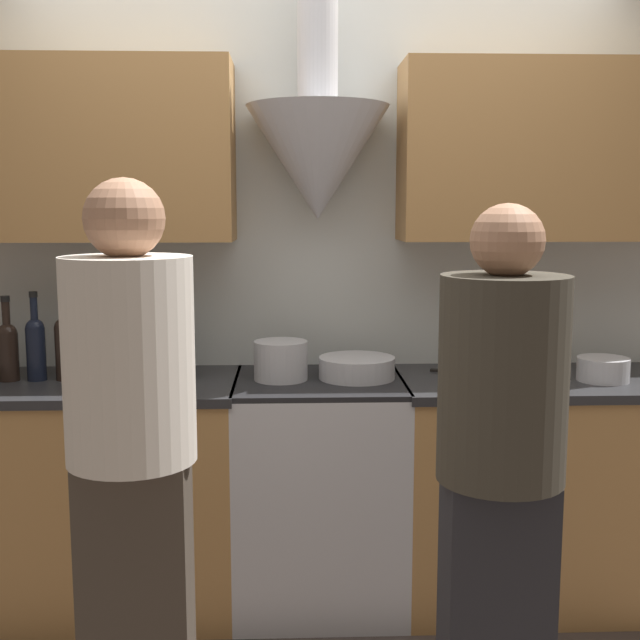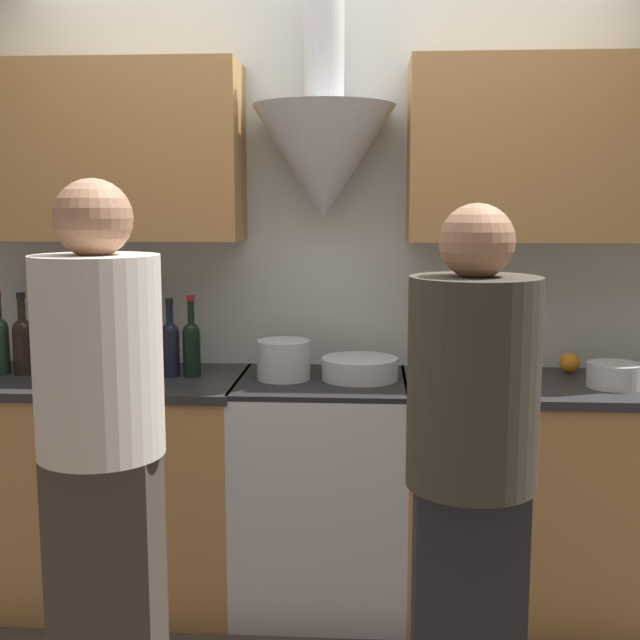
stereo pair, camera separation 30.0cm
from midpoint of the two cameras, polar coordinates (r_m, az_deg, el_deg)
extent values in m
cube|color=silver|center=(3.41, 2.98, 3.27)|extent=(8.40, 0.06, 2.60)
cone|color=silver|center=(3.22, 3.00, 11.09)|extent=(0.56, 0.56, 0.44)
cylinder|color=silver|center=(3.29, 3.07, 19.96)|extent=(0.16, 0.16, 0.57)
cube|color=#B27F47|center=(3.36, -13.01, 11.53)|extent=(1.15, 0.32, 0.70)
cube|color=#B27F47|center=(3.34, 18.85, 11.33)|extent=(1.12, 0.32, 0.70)
cube|color=#B27F47|center=(3.41, -13.00, -11.76)|extent=(1.15, 0.60, 0.88)
cube|color=#28282B|center=(3.29, -13.25, -4.25)|extent=(1.18, 0.62, 0.03)
cube|color=#B27F47|center=(3.39, 18.45, -12.13)|extent=(1.12, 0.60, 0.88)
cube|color=#28282B|center=(3.26, 18.81, -4.57)|extent=(1.15, 0.62, 0.03)
cube|color=silver|center=(3.28, 2.80, -12.27)|extent=(0.66, 0.60, 0.89)
cube|color=black|center=(3.02, 2.71, -14.85)|extent=(0.47, 0.01, 0.40)
cube|color=black|center=(3.15, 2.85, -4.45)|extent=(0.66, 0.60, 0.02)
cube|color=silver|center=(3.42, 2.91, -4.45)|extent=(0.66, 0.06, 0.10)
cylinder|color=black|center=(3.43, -19.52, -2.07)|extent=(0.08, 0.08, 0.19)
cylinder|color=black|center=(3.39, -18.00, -2.16)|extent=(0.08, 0.08, 0.19)
sphere|color=black|center=(3.38, -18.07, -0.60)|extent=(0.08, 0.08, 0.08)
cylinder|color=black|center=(3.37, -18.12, 0.59)|extent=(0.03, 0.03, 0.11)
cylinder|color=black|center=(3.36, -18.17, 1.67)|extent=(0.03, 0.03, 0.02)
cylinder|color=black|center=(3.35, -16.30, -2.02)|extent=(0.07, 0.07, 0.21)
sphere|color=black|center=(3.34, -16.37, -0.27)|extent=(0.07, 0.07, 0.07)
cylinder|color=black|center=(3.33, -16.42, 0.89)|extent=(0.03, 0.03, 0.10)
cylinder|color=black|center=(3.32, -16.46, 1.96)|extent=(0.03, 0.03, 0.02)
cylinder|color=black|center=(3.32, -14.54, -2.02)|extent=(0.07, 0.07, 0.21)
sphere|color=black|center=(3.30, -14.61, -0.23)|extent=(0.07, 0.07, 0.07)
cylinder|color=black|center=(3.30, -14.64, 0.76)|extent=(0.03, 0.03, 0.08)
cylinder|color=gold|center=(3.29, -14.68, 1.68)|extent=(0.03, 0.03, 0.02)
cylinder|color=black|center=(3.31, -12.89, -2.04)|extent=(0.07, 0.07, 0.21)
sphere|color=black|center=(3.29, -12.94, -0.26)|extent=(0.07, 0.07, 0.07)
cylinder|color=black|center=(3.28, -12.97, 0.76)|extent=(0.03, 0.03, 0.08)
cylinder|color=maroon|center=(3.27, -13.00, 1.68)|extent=(0.03, 0.03, 0.02)
cylinder|color=black|center=(3.27, -11.06, -2.14)|extent=(0.08, 0.08, 0.20)
sphere|color=black|center=(3.26, -11.11, -0.41)|extent=(0.07, 0.07, 0.07)
cylinder|color=black|center=(3.25, -11.14, 0.74)|extent=(0.03, 0.03, 0.10)
cylinder|color=maroon|center=(3.24, -11.17, 1.78)|extent=(0.03, 0.03, 0.02)
cylinder|color=black|center=(3.26, -9.41, -2.18)|extent=(0.07, 0.07, 0.20)
sphere|color=black|center=(3.24, -9.46, -0.47)|extent=(0.07, 0.07, 0.07)
cylinder|color=black|center=(3.23, -9.48, 0.65)|extent=(0.03, 0.03, 0.10)
cylinder|color=#234C33|center=(3.23, -9.51, 1.69)|extent=(0.03, 0.03, 0.02)
cylinder|color=black|center=(3.22, -7.97, -2.42)|extent=(0.07, 0.07, 0.18)
sphere|color=black|center=(3.20, -8.01, -0.83)|extent=(0.07, 0.07, 0.07)
cylinder|color=black|center=(3.19, -8.03, 0.29)|extent=(0.03, 0.03, 0.09)
cylinder|color=black|center=(3.19, -8.05, 1.32)|extent=(0.03, 0.03, 0.02)
cylinder|color=black|center=(3.20, -6.47, -2.44)|extent=(0.07, 0.07, 0.18)
sphere|color=black|center=(3.18, -6.50, -0.83)|extent=(0.07, 0.07, 0.07)
cylinder|color=black|center=(3.17, -6.52, 0.41)|extent=(0.03, 0.03, 0.11)
cylinder|color=maroon|center=(3.17, -6.53, 1.56)|extent=(0.03, 0.03, 0.02)
cylinder|color=silver|center=(3.14, 0.13, -2.87)|extent=(0.21, 0.21, 0.15)
cylinder|color=silver|center=(3.15, 5.59, -3.48)|extent=(0.30, 0.30, 0.09)
sphere|color=orange|center=(3.46, 19.74, -2.91)|extent=(0.08, 0.08, 0.08)
cylinder|color=silver|center=(3.25, 22.71, -3.67)|extent=(0.20, 0.20, 0.09)
cube|color=silver|center=(3.28, 13.86, -3.92)|extent=(0.16, 0.09, 0.01)
cube|color=black|center=(3.30, 11.76, -3.77)|extent=(0.10, 0.05, 0.01)
cube|color=#473D33|center=(2.39, -11.14, -20.05)|extent=(0.29, 0.18, 0.93)
cylinder|color=silver|center=(2.15, -11.67, -2.56)|extent=(0.34, 0.34, 0.53)
sphere|color=#AD7A5B|center=(2.11, -11.96, 7.09)|extent=(0.20, 0.20, 0.20)
cube|color=#28282D|center=(2.44, 14.10, -20.75)|extent=(0.30, 0.19, 0.84)
cylinder|color=#3D382D|center=(2.19, 14.74, -4.37)|extent=(0.35, 0.35, 0.56)
sphere|color=#AD7A5B|center=(2.14, 15.10, 5.41)|extent=(0.20, 0.20, 0.20)
camera|label=1|loc=(0.15, -87.14, 0.41)|focal=45.00mm
camera|label=2|loc=(0.15, 92.86, -0.41)|focal=45.00mm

